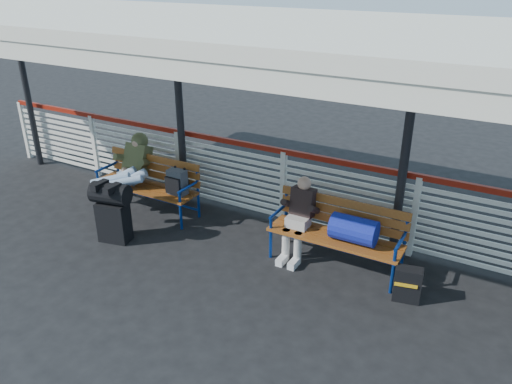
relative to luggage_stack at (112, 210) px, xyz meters
The scene contains 9 objects.
ground 1.99m from the luggage_stack, ahead, with size 60.00×60.00×0.00m, color black.
fence 2.58m from the luggage_stack, 41.81° to the left, with size 12.08×0.08×1.24m.
canopy 3.25m from the luggage_stack, 19.60° to the left, with size 12.60×3.60×3.16m.
luggage_stack is the anchor object (origin of this frame).
bench_left 1.04m from the luggage_stack, 92.64° to the left, with size 1.80×0.56×0.92m.
bench_right 3.36m from the luggage_stack, 16.52° to the left, with size 1.80×0.56×0.92m.
traveler_man 0.80m from the luggage_stack, 116.70° to the left, with size 0.93×1.64×0.77m.
companion_person 2.71m from the luggage_stack, 20.50° to the left, with size 0.32×0.66×1.15m.
suitcase_side 4.20m from the luggage_stack, ahead, with size 0.35×0.26×0.45m.
Camera 1 is at (3.07, -4.44, 3.76)m, focal length 35.00 mm.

